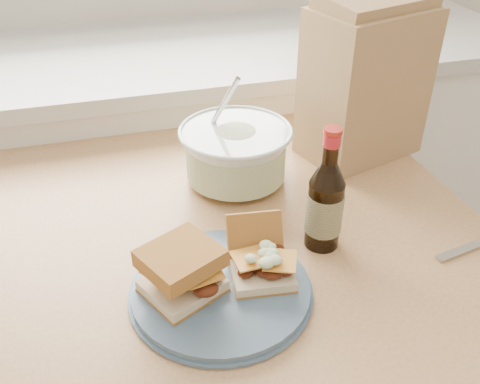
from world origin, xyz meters
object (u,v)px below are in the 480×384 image
object	(u,v)px
dining_table	(223,288)
plate	(221,290)
paper_bag	(365,85)
beer_bottle	(325,204)
coleslaw_bowl	(236,156)

from	to	relation	value
dining_table	plate	distance (m)	0.19
plate	paper_bag	world-z (taller)	paper_bag
plate	beer_bottle	bearing A→B (deg)	20.33
beer_bottle	paper_bag	bearing A→B (deg)	60.79
plate	dining_table	bearing A→B (deg)	75.26
beer_bottle	paper_bag	distance (m)	0.37
paper_bag	dining_table	bearing A→B (deg)	-165.04
plate	coleslaw_bowl	xyz separation A→B (m)	(0.11, 0.32, 0.05)
coleslaw_bowl	beer_bottle	xyz separation A→B (m)	(0.09, -0.25, 0.03)
dining_table	beer_bottle	bearing A→B (deg)	-20.85
dining_table	plate	size ratio (longest dim) A/B	3.58
plate	coleslaw_bowl	world-z (taller)	coleslaw_bowl
dining_table	plate	xyz separation A→B (m)	(-0.04, -0.14, 0.13)
coleslaw_bowl	paper_bag	world-z (taller)	paper_bag
beer_bottle	dining_table	bearing A→B (deg)	167.39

